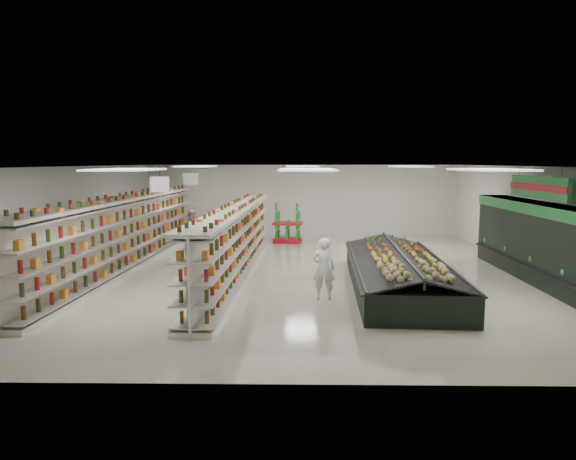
{
  "coord_description": "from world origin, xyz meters",
  "views": [
    {
      "loc": [
        -0.23,
        -15.36,
        3.33
      ],
      "look_at": [
        -0.49,
        0.61,
        1.21
      ],
      "focal_mm": 32.0,
      "sensor_mm": 36.0,
      "label": 1
    }
  ],
  "objects_px": {
    "gondola_center": "(236,243)",
    "shopper_background": "(193,229)",
    "produce_island": "(398,270)",
    "soda_endcap": "(288,225)",
    "gondola_left": "(123,236)",
    "shopper_main": "(324,268)"
  },
  "relations": [
    {
      "from": "gondola_center",
      "to": "soda_endcap",
      "type": "relative_size",
      "value": 7.6
    },
    {
      "from": "gondola_center",
      "to": "soda_endcap",
      "type": "xyz_separation_m",
      "value": [
        1.45,
        6.0,
        -0.18
      ]
    },
    {
      "from": "shopper_main",
      "to": "shopper_background",
      "type": "xyz_separation_m",
      "value": [
        -4.63,
        7.21,
        -0.0
      ]
    },
    {
      "from": "gondola_left",
      "to": "produce_island",
      "type": "relative_size",
      "value": 1.83
    },
    {
      "from": "gondola_center",
      "to": "shopper_background",
      "type": "xyz_separation_m",
      "value": [
        -2.17,
        4.36,
        -0.16
      ]
    },
    {
      "from": "shopper_background",
      "to": "soda_endcap",
      "type": "bearing_deg",
      "value": -49.11
    },
    {
      "from": "soda_endcap",
      "to": "produce_island",
      "type": "bearing_deg",
      "value": -68.18
    },
    {
      "from": "gondola_left",
      "to": "soda_endcap",
      "type": "xyz_separation_m",
      "value": [
        5.07,
        5.26,
        -0.28
      ]
    },
    {
      "from": "soda_endcap",
      "to": "shopper_main",
      "type": "distance_m",
      "value": 8.9
    },
    {
      "from": "soda_endcap",
      "to": "shopper_background",
      "type": "xyz_separation_m",
      "value": [
        -3.61,
        -1.63,
        0.02
      ]
    },
    {
      "from": "gondola_left",
      "to": "produce_island",
      "type": "height_order",
      "value": "gondola_left"
    },
    {
      "from": "gondola_center",
      "to": "soda_endcap",
      "type": "bearing_deg",
      "value": 78.51
    },
    {
      "from": "gondola_left",
      "to": "shopper_background",
      "type": "xyz_separation_m",
      "value": [
        1.45,
        3.63,
        -0.26
      ]
    },
    {
      "from": "produce_island",
      "to": "shopper_main",
      "type": "distance_m",
      "value": 2.38
    },
    {
      "from": "gondola_center",
      "to": "shopper_background",
      "type": "bearing_deg",
      "value": 118.49
    },
    {
      "from": "produce_island",
      "to": "shopper_background",
      "type": "distance_m",
      "value": 9.01
    },
    {
      "from": "gondola_center",
      "to": "shopper_background",
      "type": "height_order",
      "value": "gondola_center"
    },
    {
      "from": "gondola_left",
      "to": "soda_endcap",
      "type": "relative_size",
      "value": 8.46
    },
    {
      "from": "gondola_center",
      "to": "produce_island",
      "type": "height_order",
      "value": "gondola_center"
    },
    {
      "from": "gondola_left",
      "to": "shopper_main",
      "type": "distance_m",
      "value": 7.07
    },
    {
      "from": "gondola_left",
      "to": "soda_endcap",
      "type": "distance_m",
      "value": 7.31
    },
    {
      "from": "produce_island",
      "to": "shopper_main",
      "type": "relative_size",
      "value": 4.59
    }
  ]
}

